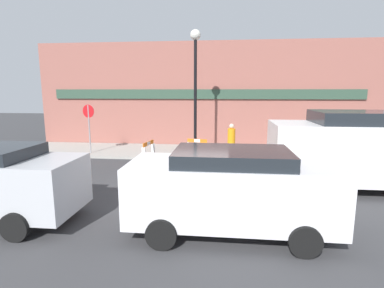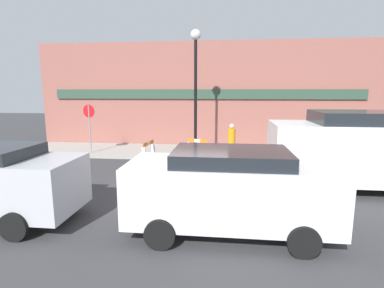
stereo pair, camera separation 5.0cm
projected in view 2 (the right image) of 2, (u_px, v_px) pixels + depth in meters
name	position (u px, v px, depth m)	size (l,w,h in m)	color
ground_plane	(183.00, 198.00, 8.44)	(60.00, 60.00, 0.00)	#38383A
sidewalk_slab	(201.00, 152.00, 14.48)	(18.00, 3.37, 0.11)	#9E9B93
storefront_facade	(204.00, 95.00, 15.73)	(18.00, 0.22, 5.50)	#93564C
streetlamp_post	(196.00, 77.00, 12.78)	(0.44, 0.44, 5.39)	black
stop_sign	(89.00, 121.00, 13.80)	(0.59, 0.15, 2.25)	gray
barricade_0	(169.00, 169.00, 9.29)	(0.97, 0.34, 1.02)	white
barricade_1	(238.00, 161.00, 10.52)	(0.17, 0.92, 0.99)	white
barricade_2	(197.00, 150.00, 12.48)	(0.85, 0.28, 1.00)	white
barricade_3	(149.00, 154.00, 11.40)	(0.28, 0.97, 1.09)	white
traffic_cone_0	(180.00, 154.00, 12.66)	(0.30, 0.30, 0.72)	black
traffic_cone_1	(148.00, 175.00, 9.88)	(0.30, 0.30, 0.51)	black
traffic_cone_2	(178.00, 159.00, 12.20)	(0.30, 0.30, 0.49)	black
person_worker	(231.00, 142.00, 12.28)	(0.44, 0.44, 1.65)	#33333D
parked_car_1	(230.00, 187.00, 6.19)	(4.24, 1.83, 1.79)	silver
work_van	(364.00, 148.00, 8.94)	(5.44, 2.19, 2.38)	white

